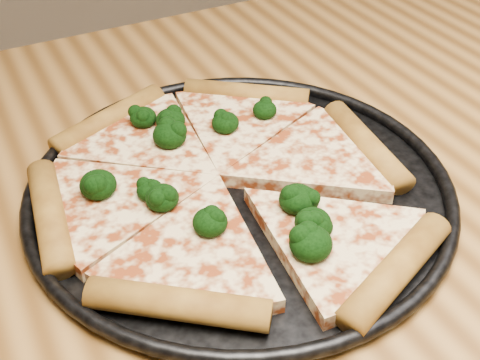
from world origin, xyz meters
name	(u,v)px	position (x,y,z in m)	size (l,w,h in m)	color
dining_table	(354,249)	(0.00, 0.00, 0.66)	(1.20, 0.90, 0.75)	#9B6830
pizza_pan	(240,187)	(-0.12, 0.04, 0.76)	(0.40, 0.40, 0.02)	black
pizza	(223,179)	(-0.13, 0.05, 0.77)	(0.35, 0.39, 0.03)	#F9D498
broccoli_florets	(220,177)	(-0.14, 0.04, 0.78)	(0.22, 0.27, 0.03)	black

